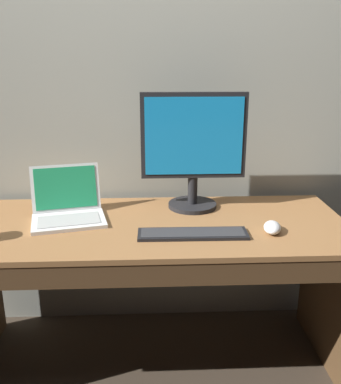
% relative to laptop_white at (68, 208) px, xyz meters
% --- Properties ---
extents(ground_plane, '(14.00, 14.00, 0.00)m').
position_rel_laptop_white_xyz_m(ground_plane, '(0.37, -0.07, -0.76)').
color(ground_plane, '#382D23').
extents(back_wall, '(4.28, 0.04, 2.93)m').
position_rel_laptop_white_xyz_m(back_wall, '(0.37, 0.34, 0.70)').
color(back_wall, '#9EA093').
rests_on(back_wall, ground).
extents(desk, '(1.69, 0.69, 0.71)m').
position_rel_laptop_white_xyz_m(desk, '(0.37, -0.09, -0.26)').
color(desk, olive).
rests_on(desk, ground).
extents(laptop_white, '(0.36, 0.34, 0.22)m').
position_rel_laptop_white_xyz_m(laptop_white, '(0.00, 0.00, 0.00)').
color(laptop_white, white).
rests_on(laptop_white, desk).
extents(external_monitor, '(0.48, 0.23, 0.54)m').
position_rel_laptop_white_xyz_m(external_monitor, '(0.57, 0.12, 0.23)').
color(external_monitor, black).
rests_on(external_monitor, desk).
extents(wired_keyboard, '(0.44, 0.12, 0.02)m').
position_rel_laptop_white_xyz_m(wired_keyboard, '(0.53, -0.21, -0.04)').
color(wired_keyboard, black).
rests_on(wired_keyboard, desk).
extents(computer_mouse, '(0.10, 0.13, 0.04)m').
position_rel_laptop_white_xyz_m(computer_mouse, '(0.86, -0.19, -0.03)').
color(computer_mouse, white).
rests_on(computer_mouse, desk).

